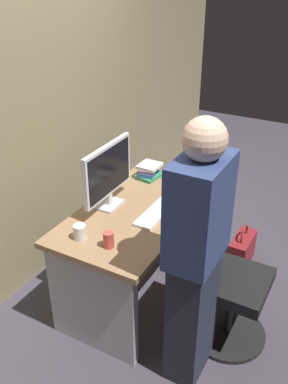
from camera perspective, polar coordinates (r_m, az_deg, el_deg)
ground_plane at (r=3.36m, az=-0.77°, el=-13.27°), size 9.00×9.00×0.00m
wall_back at (r=3.13m, az=-15.59°, el=13.82°), size 6.40×0.10×3.00m
desk at (r=3.05m, az=-0.83°, el=-6.21°), size 1.30×0.72×0.74m
office_chair at (r=2.83m, az=10.84°, el=-12.00°), size 0.52×0.52×0.94m
person_at_desk at (r=2.32m, az=7.06°, el=-8.89°), size 0.40×0.24×1.64m
monitor at (r=2.85m, az=-4.88°, el=2.62°), size 0.54×0.14×0.46m
keyboard at (r=2.87m, az=1.69°, el=-2.77°), size 0.43×0.13×0.02m
mouse at (r=3.11m, az=4.02°, el=-0.00°), size 0.06×0.10×0.03m
cup_near_keyboard at (r=2.53m, az=-4.82°, el=-6.45°), size 0.06×0.06×0.10m
cup_by_monitor at (r=2.63m, az=-8.71°, el=-5.38°), size 0.08×0.08×0.09m
book_stack at (r=3.34m, az=0.72°, el=2.88°), size 0.23×0.18×0.11m
cell_phone at (r=3.22m, az=6.07°, el=0.72°), size 0.07×0.15×0.01m
handbag at (r=3.64m, az=13.13°, el=-7.67°), size 0.34×0.14×0.38m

